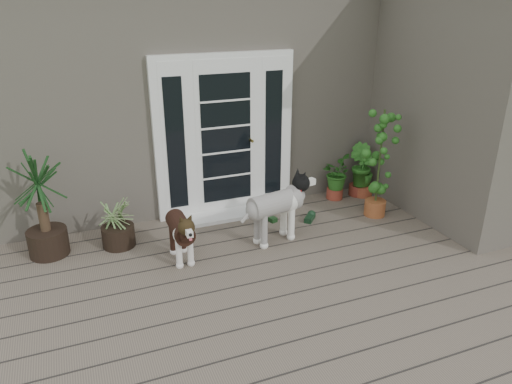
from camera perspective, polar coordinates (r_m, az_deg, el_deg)
name	(u,v)px	position (r m, az deg, el deg)	size (l,w,h in m)	color
deck	(313,293)	(5.12, 6.82, -11.88)	(6.20, 4.60, 0.12)	#6B5B4C
house_main	(197,84)	(8.32, -6.98, 12.66)	(7.40, 4.00, 3.10)	#665E54
house_wing	(473,107)	(7.06, 24.38, 9.15)	(1.60, 2.40, 3.10)	#665E54
door_unit	(225,136)	(6.42, -3.68, 6.65)	(1.90, 0.14, 2.15)	white
door_step	(232,214)	(6.60, -2.91, -2.59)	(1.60, 0.40, 0.05)	white
brindle_dog	(181,236)	(5.47, -8.95, -5.19)	(0.31, 0.72, 0.60)	#321B12
white_dog	(275,214)	(5.79, 2.26, -2.59)	(0.38, 0.88, 0.73)	beige
spider_plant	(117,220)	(5.92, -16.24, -3.18)	(0.65, 0.65, 0.69)	#8AA666
yucca	(42,206)	(5.90, -24.13, -1.52)	(0.85, 0.85, 1.23)	black
herb_a	(335,180)	(7.15, 9.43, 1.41)	(0.45, 0.45, 0.58)	#2E631C
herb_b	(359,177)	(7.34, 12.13, 1.78)	(0.39, 0.39, 0.58)	#27661D
herb_c	(363,180)	(7.36, 12.62, 1.43)	(0.32, 0.32, 0.49)	#1D661F
sapling	(379,162)	(6.55, 14.46, 3.42)	(0.45, 0.45, 1.52)	#1F5518
clog_left	(270,217)	(6.46, 1.66, -3.03)	(0.12, 0.26, 0.08)	#153516
clog_right	(310,217)	(6.49, 6.42, -2.99)	(0.13, 0.28, 0.08)	black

